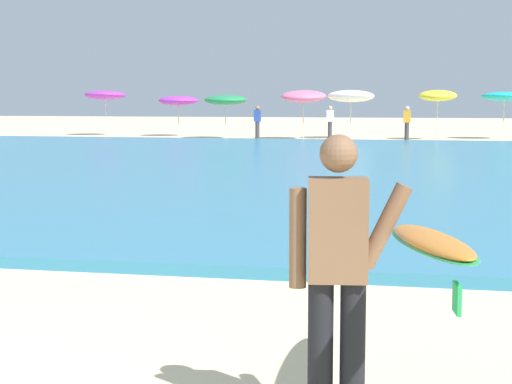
{
  "coord_description": "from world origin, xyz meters",
  "views": [
    {
      "loc": [
        3.8,
        -3.25,
        1.93
      ],
      "look_at": [
        2.3,
        3.99,
        1.1
      ],
      "focal_mm": 58.53,
      "sensor_mm": 36.0,
      "label": 1
    }
  ],
  "objects_px": {
    "beach_umbrella_3": "(303,96)",
    "beachgoer_near_row_mid": "(330,122)",
    "beach_umbrella_2": "(226,100)",
    "beach_umbrella_6": "(504,96)",
    "beachgoer_near_row_right": "(257,122)",
    "beachgoer_near_row_left": "(407,122)",
    "beach_umbrella_1": "(178,101)",
    "beach_umbrella_0": "(105,95)",
    "beach_umbrella_5": "(438,96)",
    "beach_umbrella_4": "(351,96)",
    "surfer_with_board": "(380,256)"
  },
  "relations": [
    {
      "from": "beach_umbrella_3",
      "to": "beach_umbrella_4",
      "type": "height_order",
      "value": "beach_umbrella_3"
    },
    {
      "from": "beach_umbrella_4",
      "to": "surfer_with_board",
      "type": "bearing_deg",
      "value": -84.44
    },
    {
      "from": "beach_umbrella_6",
      "to": "beachgoer_near_row_left",
      "type": "distance_m",
      "value": 5.48
    },
    {
      "from": "beach_umbrella_2",
      "to": "beachgoer_near_row_right",
      "type": "xyz_separation_m",
      "value": [
        1.7,
        -0.7,
        -1.0
      ]
    },
    {
      "from": "surfer_with_board",
      "to": "beach_umbrella_1",
      "type": "height_order",
      "value": "beach_umbrella_1"
    },
    {
      "from": "beach_umbrella_4",
      "to": "beach_umbrella_6",
      "type": "relative_size",
      "value": 1.04
    },
    {
      "from": "beachgoer_near_row_right",
      "to": "beachgoer_near_row_mid",
      "type": "bearing_deg",
      "value": 7.87
    },
    {
      "from": "surfer_with_board",
      "to": "beach_umbrella_5",
      "type": "xyz_separation_m",
      "value": [
        0.62,
        34.99,
        1.01
      ]
    },
    {
      "from": "beach_umbrella_0",
      "to": "beach_umbrella_3",
      "type": "distance_m",
      "value": 10.85
    },
    {
      "from": "beach_umbrella_5",
      "to": "beachgoer_near_row_left",
      "type": "distance_m",
      "value": 2.42
    },
    {
      "from": "beach_umbrella_1",
      "to": "beach_umbrella_4",
      "type": "distance_m",
      "value": 8.87
    },
    {
      "from": "beach_umbrella_2",
      "to": "beach_umbrella_6",
      "type": "relative_size",
      "value": 0.93
    },
    {
      "from": "beach_umbrella_4",
      "to": "beach_umbrella_5",
      "type": "height_order",
      "value": "beach_umbrella_5"
    },
    {
      "from": "beach_umbrella_3",
      "to": "beachgoer_near_row_mid",
      "type": "distance_m",
      "value": 1.82
    },
    {
      "from": "beach_umbrella_0",
      "to": "beachgoer_near_row_left",
      "type": "relative_size",
      "value": 1.49
    },
    {
      "from": "beach_umbrella_1",
      "to": "beach_umbrella_2",
      "type": "xyz_separation_m",
      "value": [
        2.96,
        -1.99,
        0.04
      ]
    },
    {
      "from": "beach_umbrella_5",
      "to": "beach_umbrella_3",
      "type": "bearing_deg",
      "value": -174.06
    },
    {
      "from": "beach_umbrella_2",
      "to": "beachgoer_near_row_mid",
      "type": "xyz_separation_m",
      "value": [
        5.05,
        -0.24,
        -1.0
      ]
    },
    {
      "from": "beach_umbrella_0",
      "to": "beach_umbrella_5",
      "type": "xyz_separation_m",
      "value": [
        16.87,
        -1.27,
        -0.04
      ]
    },
    {
      "from": "beach_umbrella_2",
      "to": "beachgoer_near_row_left",
      "type": "relative_size",
      "value": 1.34
    },
    {
      "from": "beachgoer_near_row_left",
      "to": "beachgoer_near_row_mid",
      "type": "height_order",
      "value": "same"
    },
    {
      "from": "beach_umbrella_1",
      "to": "beach_umbrella_6",
      "type": "xyz_separation_m",
      "value": [
        15.97,
        0.23,
        0.21
      ]
    },
    {
      "from": "beach_umbrella_5",
      "to": "beach_umbrella_1",
      "type": "bearing_deg",
      "value": 174.87
    },
    {
      "from": "beachgoer_near_row_left",
      "to": "beach_umbrella_4",
      "type": "bearing_deg",
      "value": 143.96
    },
    {
      "from": "beach_umbrella_1",
      "to": "beach_umbrella_5",
      "type": "relative_size",
      "value": 0.87
    },
    {
      "from": "beach_umbrella_3",
      "to": "beach_umbrella_4",
      "type": "relative_size",
      "value": 1.01
    },
    {
      "from": "beach_umbrella_4",
      "to": "beachgoer_near_row_mid",
      "type": "xyz_separation_m",
      "value": [
        -0.82,
        -1.42,
        -1.18
      ]
    },
    {
      "from": "beach_umbrella_0",
      "to": "beach_umbrella_4",
      "type": "height_order",
      "value": "beach_umbrella_0"
    },
    {
      "from": "beach_umbrella_5",
      "to": "beachgoer_near_row_right",
      "type": "bearing_deg",
      "value": -169.42
    },
    {
      "from": "beach_umbrella_0",
      "to": "beachgoer_near_row_mid",
      "type": "distance_m",
      "value": 12.29
    },
    {
      "from": "beachgoer_near_row_mid",
      "to": "beach_umbrella_1",
      "type": "bearing_deg",
      "value": 164.46
    },
    {
      "from": "beach_umbrella_1",
      "to": "beach_umbrella_4",
      "type": "xyz_separation_m",
      "value": [
        8.83,
        -0.8,
        0.22
      ]
    },
    {
      "from": "beach_umbrella_3",
      "to": "beachgoer_near_row_mid",
      "type": "height_order",
      "value": "beach_umbrella_3"
    },
    {
      "from": "beach_umbrella_6",
      "to": "beachgoer_near_row_right",
      "type": "relative_size",
      "value": 1.43
    },
    {
      "from": "beach_umbrella_2",
      "to": "beachgoer_near_row_right",
      "type": "bearing_deg",
      "value": -22.47
    },
    {
      "from": "beach_umbrella_2",
      "to": "beach_umbrella_6",
      "type": "height_order",
      "value": "beach_umbrella_6"
    },
    {
      "from": "beach_umbrella_5",
      "to": "beachgoer_near_row_mid",
      "type": "xyz_separation_m",
      "value": [
        -4.87,
        -1.07,
        -1.2
      ]
    },
    {
      "from": "surfer_with_board",
      "to": "beach_umbrella_0",
      "type": "height_order",
      "value": "beach_umbrella_0"
    },
    {
      "from": "beach_umbrella_3",
      "to": "beachgoer_near_row_left",
      "type": "height_order",
      "value": "beach_umbrella_3"
    },
    {
      "from": "beachgoer_near_row_left",
      "to": "beach_umbrella_3",
      "type": "bearing_deg",
      "value": 168.61
    },
    {
      "from": "beach_umbrella_0",
      "to": "beach_umbrella_1",
      "type": "height_order",
      "value": "beach_umbrella_0"
    },
    {
      "from": "surfer_with_board",
      "to": "beach_umbrella_3",
      "type": "height_order",
      "value": "beach_umbrella_3"
    },
    {
      "from": "beach_umbrella_1",
      "to": "beach_umbrella_6",
      "type": "distance_m",
      "value": 15.97
    },
    {
      "from": "beach_umbrella_1",
      "to": "beach_umbrella_2",
      "type": "bearing_deg",
      "value": -33.87
    },
    {
      "from": "beach_umbrella_1",
      "to": "beach_umbrella_6",
      "type": "bearing_deg",
      "value": 0.83
    },
    {
      "from": "beach_umbrella_6",
      "to": "beach_umbrella_3",
      "type": "bearing_deg",
      "value": -167.65
    },
    {
      "from": "surfer_with_board",
      "to": "beach_umbrella_0",
      "type": "xyz_separation_m",
      "value": [
        -16.25,
        36.26,
        1.05
      ]
    },
    {
      "from": "beach_umbrella_6",
      "to": "beachgoer_near_row_right",
      "type": "height_order",
      "value": "beach_umbrella_6"
    },
    {
      "from": "beachgoer_near_row_left",
      "to": "beach_umbrella_1",
      "type": "bearing_deg",
      "value": 166.47
    },
    {
      "from": "beach_umbrella_4",
      "to": "beach_umbrella_6",
      "type": "bearing_deg",
      "value": 8.24
    }
  ]
}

